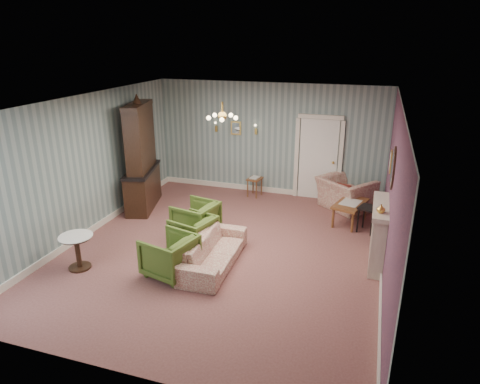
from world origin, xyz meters
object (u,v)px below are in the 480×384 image
(olive_chair_b, at_px, (193,231))
(coffee_table, at_px, (350,213))
(wingback_chair, at_px, (346,188))
(side_table_black, at_px, (368,220))
(fireplace, at_px, (378,234))
(olive_chair_a, at_px, (170,253))
(dresser, at_px, (140,154))
(olive_chair_c, at_px, (196,217))
(sofa_chintz, at_px, (213,246))
(pedestal_table, at_px, (78,252))

(olive_chair_b, xyz_separation_m, coffee_table, (2.84, 2.20, -0.13))
(wingback_chair, distance_m, side_table_black, 1.37)
(fireplace, bearing_deg, coffee_table, 110.23)
(olive_chair_a, relative_size, wingback_chair, 0.70)
(dresser, bearing_deg, olive_chair_b, -54.64)
(olive_chair_c, xyz_separation_m, fireplace, (3.64, -0.03, 0.17))
(dresser, bearing_deg, olive_chair_a, -68.17)
(sofa_chintz, distance_m, wingback_chair, 4.10)
(olive_chair_b, distance_m, dresser, 2.82)
(olive_chair_a, xyz_separation_m, olive_chair_c, (-0.19, 1.59, -0.00))
(coffee_table, bearing_deg, pedestal_table, -141.96)
(fireplace, bearing_deg, olive_chair_a, -155.69)
(olive_chair_a, bearing_deg, sofa_chintz, 146.68)
(olive_chair_a, xyz_separation_m, wingback_chair, (2.67, 4.09, 0.11))
(olive_chair_a, height_order, side_table_black, olive_chair_a)
(olive_chair_c, relative_size, wingback_chair, 0.69)
(olive_chair_c, height_order, side_table_black, olive_chair_c)
(olive_chair_a, bearing_deg, side_table_black, 145.89)
(sofa_chintz, bearing_deg, side_table_black, -50.16)
(fireplace, bearing_deg, dresser, 168.38)
(wingback_chair, height_order, fireplace, fireplace)
(olive_chair_a, xyz_separation_m, coffee_table, (2.84, 3.22, -0.16))
(fireplace, xyz_separation_m, pedestal_table, (-5.13, -1.88, -0.25))
(dresser, distance_m, pedestal_table, 3.20)
(olive_chair_a, height_order, sofa_chintz, olive_chair_a)
(wingback_chair, bearing_deg, fireplace, 146.55)
(olive_chair_a, distance_m, sofa_chintz, 0.82)
(fireplace, height_order, pedestal_table, fireplace)
(coffee_table, height_order, pedestal_table, pedestal_table)
(sofa_chintz, height_order, coffee_table, sofa_chintz)
(sofa_chintz, height_order, pedestal_table, sofa_chintz)
(wingback_chair, xyz_separation_m, side_table_black, (0.58, -1.23, -0.23))
(sofa_chintz, relative_size, pedestal_table, 2.96)
(wingback_chair, relative_size, pedestal_table, 1.81)
(olive_chair_a, xyz_separation_m, side_table_black, (3.24, 2.87, -0.12))
(olive_chair_c, xyz_separation_m, side_table_black, (3.43, 1.28, -0.12))
(wingback_chair, bearing_deg, dresser, 55.88)
(sofa_chintz, height_order, wingback_chair, wingback_chair)
(olive_chair_c, bearing_deg, fireplace, 101.33)
(olive_chair_b, bearing_deg, pedestal_table, -35.96)
(coffee_table, bearing_deg, fireplace, -69.77)
(olive_chair_a, relative_size, fireplace, 0.59)
(coffee_table, relative_size, pedestal_table, 1.51)
(olive_chair_b, relative_size, sofa_chintz, 0.39)
(olive_chair_b, bearing_deg, dresser, -113.61)
(dresser, xyz_separation_m, pedestal_table, (0.38, -3.01, -1.02))
(olive_chair_c, relative_size, pedestal_table, 1.25)
(side_table_black, bearing_deg, olive_chair_b, -150.34)
(sofa_chintz, xyz_separation_m, wingback_chair, (2.06, 3.55, 0.14))
(olive_chair_c, bearing_deg, dresser, -108.65)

